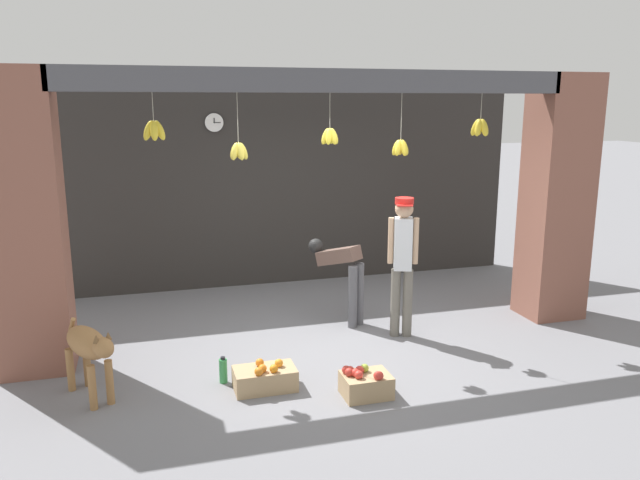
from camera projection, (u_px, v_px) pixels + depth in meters
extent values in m
plane|color=slate|center=(330.00, 348.00, 6.92)|extent=(60.00, 60.00, 0.00)
cube|color=#2D2B28|center=(277.00, 183.00, 9.14)|extent=(7.32, 0.12, 3.00)
cube|color=brown|center=(26.00, 225.00, 6.07)|extent=(0.70, 0.60, 3.00)
cube|color=brown|center=(557.00, 199.00, 7.68)|extent=(0.70, 0.60, 3.00)
cube|color=#4C4C51|center=(327.00, 81.00, 6.41)|extent=(5.42, 0.24, 0.24)
cylinder|color=#B2AD99|center=(153.00, 106.00, 5.96)|extent=(0.01, 0.01, 0.27)
ellipsoid|color=yellow|center=(160.00, 130.00, 6.02)|extent=(0.14, 0.08, 0.21)
ellipsoid|color=yellow|center=(154.00, 130.00, 6.06)|extent=(0.08, 0.14, 0.21)
ellipsoid|color=yellow|center=(148.00, 131.00, 6.00)|extent=(0.14, 0.08, 0.21)
ellipsoid|color=yellow|center=(154.00, 131.00, 5.96)|extent=(0.08, 0.14, 0.21)
cylinder|color=#B2AD99|center=(238.00, 118.00, 6.20)|extent=(0.01, 0.01, 0.49)
ellipsoid|color=yellow|center=(243.00, 151.00, 6.29)|extent=(0.13, 0.07, 0.19)
ellipsoid|color=yellow|center=(239.00, 151.00, 6.32)|extent=(0.09, 0.12, 0.20)
ellipsoid|color=yellow|center=(234.00, 151.00, 6.29)|extent=(0.12, 0.10, 0.20)
ellipsoid|color=yellow|center=(235.00, 152.00, 6.24)|extent=(0.12, 0.10, 0.20)
ellipsoid|color=yellow|center=(241.00, 152.00, 6.24)|extent=(0.09, 0.12, 0.20)
cylinder|color=#B2AD99|center=(330.00, 111.00, 6.43)|extent=(0.01, 0.01, 0.36)
ellipsoid|color=yellow|center=(334.00, 136.00, 6.50)|extent=(0.12, 0.07, 0.19)
ellipsoid|color=yellow|center=(331.00, 136.00, 6.53)|extent=(0.10, 0.12, 0.20)
ellipsoid|color=yellow|center=(327.00, 136.00, 6.52)|extent=(0.10, 0.12, 0.20)
ellipsoid|color=yellow|center=(325.00, 136.00, 6.47)|extent=(0.12, 0.07, 0.19)
ellipsoid|color=yellow|center=(329.00, 136.00, 6.44)|extent=(0.10, 0.12, 0.20)
ellipsoid|color=yellow|center=(333.00, 136.00, 6.45)|extent=(0.10, 0.12, 0.20)
cylinder|color=#B2AD99|center=(401.00, 117.00, 6.74)|extent=(0.01, 0.01, 0.50)
ellipsoid|color=yellow|center=(405.00, 148.00, 6.82)|extent=(0.13, 0.07, 0.19)
ellipsoid|color=yellow|center=(400.00, 147.00, 6.86)|extent=(0.09, 0.12, 0.20)
ellipsoid|color=yellow|center=(396.00, 148.00, 6.83)|extent=(0.12, 0.10, 0.20)
ellipsoid|color=yellow|center=(398.00, 148.00, 6.77)|extent=(0.12, 0.10, 0.20)
ellipsoid|color=yellow|center=(403.00, 148.00, 6.77)|extent=(0.09, 0.12, 0.20)
cylinder|color=#B2AD99|center=(481.00, 106.00, 6.95)|extent=(0.01, 0.01, 0.28)
ellipsoid|color=yellow|center=(484.00, 127.00, 7.02)|extent=(0.14, 0.08, 0.21)
ellipsoid|color=yellow|center=(479.00, 127.00, 7.05)|extent=(0.10, 0.14, 0.22)
ellipsoid|color=yellow|center=(475.00, 127.00, 7.02)|extent=(0.13, 0.11, 0.22)
ellipsoid|color=yellow|center=(478.00, 128.00, 6.96)|extent=(0.13, 0.11, 0.22)
ellipsoid|color=yellow|center=(484.00, 128.00, 6.96)|extent=(0.10, 0.14, 0.22)
ellipsoid|color=#9E7042|center=(87.00, 342.00, 5.65)|extent=(0.53, 0.71, 0.26)
cylinder|color=#9E7042|center=(110.00, 382.00, 5.59)|extent=(0.07, 0.07, 0.42)
cylinder|color=#9E7042|center=(92.00, 387.00, 5.49)|extent=(0.07, 0.07, 0.42)
cylinder|color=#9E7042|center=(87.00, 365.00, 5.96)|extent=(0.07, 0.07, 0.42)
cylinder|color=#9E7042|center=(70.00, 370.00, 5.85)|extent=(0.07, 0.07, 0.42)
ellipsoid|color=#9E7042|center=(103.00, 348.00, 5.38)|extent=(0.26, 0.29, 0.18)
cone|color=brown|center=(108.00, 336.00, 5.39)|extent=(0.06, 0.06, 0.07)
cone|color=brown|center=(96.00, 339.00, 5.32)|extent=(0.06, 0.06, 0.07)
cylinder|color=#9E7042|center=(71.00, 329.00, 5.91)|extent=(0.13, 0.20, 0.27)
cylinder|color=#6B665B|center=(407.00, 303.00, 7.18)|extent=(0.11, 0.11, 0.80)
cylinder|color=#6B665B|center=(395.00, 303.00, 7.19)|extent=(0.11, 0.11, 0.80)
cube|color=silver|center=(403.00, 244.00, 7.04)|extent=(0.25, 0.23, 0.60)
cylinder|color=tan|center=(416.00, 241.00, 7.02)|extent=(0.06, 0.06, 0.53)
cylinder|color=tan|center=(391.00, 241.00, 7.04)|extent=(0.06, 0.06, 0.53)
sphere|color=tan|center=(404.00, 209.00, 6.95)|extent=(0.21, 0.21, 0.21)
cylinder|color=red|center=(404.00, 201.00, 6.93)|extent=(0.21, 0.21, 0.07)
cube|color=red|center=(405.00, 205.00, 6.84)|extent=(0.20, 0.17, 0.01)
cylinder|color=#56565B|center=(353.00, 297.00, 7.46)|extent=(0.11, 0.11, 0.77)
cylinder|color=#56565B|center=(359.00, 294.00, 7.57)|extent=(0.11, 0.11, 0.77)
cube|color=brown|center=(339.00, 256.00, 7.58)|extent=(0.51, 0.59, 0.30)
sphere|color=black|center=(316.00, 246.00, 7.77)|extent=(0.19, 0.19, 0.19)
cube|color=tan|center=(265.00, 379.00, 5.91)|extent=(0.58, 0.34, 0.21)
sphere|color=orange|center=(259.00, 372.00, 5.74)|extent=(0.08, 0.08, 0.08)
sphere|color=orange|center=(274.00, 369.00, 5.80)|extent=(0.08, 0.08, 0.08)
sphere|color=orange|center=(279.00, 363.00, 5.92)|extent=(0.08, 0.08, 0.08)
sphere|color=orange|center=(260.00, 363.00, 5.93)|extent=(0.08, 0.08, 0.08)
sphere|color=orange|center=(262.00, 369.00, 5.80)|extent=(0.08, 0.08, 0.08)
cube|color=tan|center=(366.00, 385.00, 5.77)|extent=(0.44, 0.34, 0.21)
sphere|color=red|center=(355.00, 373.00, 5.70)|extent=(0.08, 0.08, 0.08)
sphere|color=red|center=(350.00, 370.00, 5.75)|extent=(0.08, 0.08, 0.08)
sphere|color=red|center=(379.00, 376.00, 5.64)|extent=(0.08, 0.08, 0.08)
sphere|color=red|center=(346.00, 370.00, 5.76)|extent=(0.08, 0.08, 0.08)
sphere|color=#99B238|center=(365.00, 368.00, 5.80)|extent=(0.08, 0.08, 0.08)
sphere|color=red|center=(359.00, 375.00, 5.66)|extent=(0.08, 0.08, 0.08)
sphere|color=red|center=(349.00, 372.00, 5.71)|extent=(0.08, 0.08, 0.08)
sphere|color=red|center=(378.00, 376.00, 5.64)|extent=(0.08, 0.08, 0.08)
sphere|color=red|center=(360.00, 370.00, 5.76)|extent=(0.08, 0.08, 0.08)
cylinder|color=#38934C|center=(223.00, 371.00, 6.04)|extent=(0.08, 0.08, 0.24)
cylinder|color=black|center=(223.00, 358.00, 6.01)|extent=(0.04, 0.04, 0.03)
cylinder|color=black|center=(214.00, 123.00, 8.64)|extent=(0.27, 0.01, 0.27)
cylinder|color=white|center=(214.00, 123.00, 8.63)|extent=(0.25, 0.02, 0.25)
cube|color=black|center=(214.00, 121.00, 8.61)|extent=(0.01, 0.01, 0.07)
cube|color=black|center=(217.00, 123.00, 8.63)|extent=(0.10, 0.01, 0.01)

